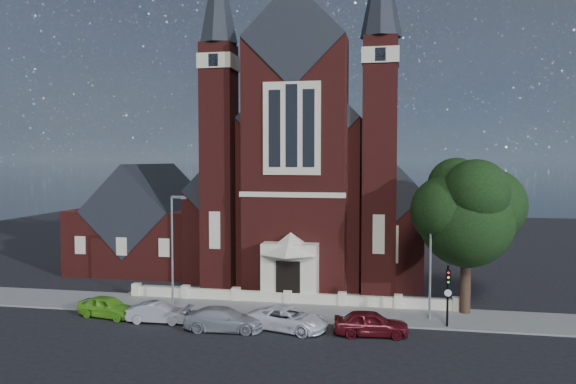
{
  "coord_description": "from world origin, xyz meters",
  "views": [
    {
      "loc": [
        7.55,
        -33.68,
        10.66
      ],
      "look_at": [
        -1.04,
        12.0,
        7.97
      ],
      "focal_mm": 35.0,
      "sensor_mm": 36.0,
      "label": 1
    }
  ],
  "objects_px": {
    "street_tree": "(469,214)",
    "car_silver_b": "(224,319)",
    "street_lamp_left": "(173,244)",
    "car_silver_a": "(158,313)",
    "traffic_signal": "(448,288)",
    "car_white_suv": "(288,319)",
    "church": "(318,184)",
    "street_lamp_right": "(432,252)",
    "parish_hall": "(151,227)",
    "car_dark_red": "(371,323)",
    "car_lime_van": "(108,307)"
  },
  "relations": [
    {
      "from": "parish_hall",
      "to": "car_lime_van",
      "type": "distance_m",
      "value": 18.09
    },
    {
      "from": "parish_hall",
      "to": "traffic_signal",
      "type": "distance_m",
      "value": 31.2
    },
    {
      "from": "street_lamp_right",
      "to": "car_lime_van",
      "type": "relative_size",
      "value": 1.92
    },
    {
      "from": "traffic_signal",
      "to": "street_lamp_right",
      "type": "bearing_deg",
      "value": 120.01
    },
    {
      "from": "traffic_signal",
      "to": "car_white_suv",
      "type": "height_order",
      "value": "traffic_signal"
    },
    {
      "from": "street_lamp_right",
      "to": "traffic_signal",
      "type": "xyz_separation_m",
      "value": [
        0.91,
        -1.57,
        -2.02
      ]
    },
    {
      "from": "church",
      "to": "street_lamp_left",
      "type": "distance_m",
      "value": 20.84
    },
    {
      "from": "traffic_signal",
      "to": "street_tree",
      "type": "bearing_deg",
      "value": 64.05
    },
    {
      "from": "parish_hall",
      "to": "street_tree",
      "type": "bearing_deg",
      "value": -23.26
    },
    {
      "from": "street_lamp_right",
      "to": "car_dark_red",
      "type": "bearing_deg",
      "value": -133.93
    },
    {
      "from": "street_lamp_right",
      "to": "car_silver_a",
      "type": "height_order",
      "value": "street_lamp_right"
    },
    {
      "from": "street_tree",
      "to": "car_lime_van",
      "type": "height_order",
      "value": "street_tree"
    },
    {
      "from": "street_tree",
      "to": "car_silver_b",
      "type": "distance_m",
      "value": 17.72
    },
    {
      "from": "church",
      "to": "car_white_suv",
      "type": "bearing_deg",
      "value": -87.05
    },
    {
      "from": "church",
      "to": "street_lamp_right",
      "type": "relative_size",
      "value": 4.31
    },
    {
      "from": "street_lamp_left",
      "to": "car_dark_red",
      "type": "xyz_separation_m",
      "value": [
        14.22,
        -3.92,
        -3.83
      ]
    },
    {
      "from": "street_lamp_left",
      "to": "street_lamp_right",
      "type": "distance_m",
      "value": 18.0
    },
    {
      "from": "traffic_signal",
      "to": "car_dark_red",
      "type": "distance_m",
      "value": 5.55
    },
    {
      "from": "church",
      "to": "traffic_signal",
      "type": "xyz_separation_m",
      "value": [
        11.0,
        -20.52,
        -5.6
      ]
    },
    {
      "from": "car_silver_a",
      "to": "car_silver_b",
      "type": "height_order",
      "value": "car_silver_b"
    },
    {
      "from": "street_tree",
      "to": "car_silver_b",
      "type": "bearing_deg",
      "value": -157.61
    },
    {
      "from": "traffic_signal",
      "to": "car_silver_b",
      "type": "xyz_separation_m",
      "value": [
        -13.74,
        -3.04,
        -1.86
      ]
    },
    {
      "from": "church",
      "to": "street_lamp_right",
      "type": "xyz_separation_m",
      "value": [
        10.09,
        -18.94,
        -3.59
      ]
    },
    {
      "from": "parish_hall",
      "to": "street_tree",
      "type": "distance_m",
      "value": 31.27
    },
    {
      "from": "parish_hall",
      "to": "car_silver_b",
      "type": "xyz_separation_m",
      "value": [
        13.26,
        -18.61,
        -3.29
      ]
    },
    {
      "from": "traffic_signal",
      "to": "car_silver_a",
      "type": "height_order",
      "value": "traffic_signal"
    },
    {
      "from": "traffic_signal",
      "to": "car_silver_b",
      "type": "height_order",
      "value": "traffic_signal"
    },
    {
      "from": "parish_hall",
      "to": "traffic_signal",
      "type": "xyz_separation_m",
      "value": [
        27.0,
        -15.57,
        -1.43
      ]
    },
    {
      "from": "parish_hall",
      "to": "car_white_suv",
      "type": "height_order",
      "value": "parish_hall"
    },
    {
      "from": "car_lime_van",
      "to": "car_silver_b",
      "type": "bearing_deg",
      "value": -87.77
    },
    {
      "from": "car_lime_van",
      "to": "car_dark_red",
      "type": "distance_m",
      "value": 17.69
    },
    {
      "from": "car_silver_b",
      "to": "car_dark_red",
      "type": "height_order",
      "value": "car_dark_red"
    },
    {
      "from": "parish_hall",
      "to": "street_tree",
      "type": "relative_size",
      "value": 1.14
    },
    {
      "from": "car_dark_red",
      "to": "street_lamp_left",
      "type": "bearing_deg",
      "value": 69.46
    },
    {
      "from": "car_silver_a",
      "to": "car_silver_b",
      "type": "relative_size",
      "value": 0.81
    },
    {
      "from": "traffic_signal",
      "to": "car_white_suv",
      "type": "relative_size",
      "value": 0.78
    },
    {
      "from": "car_dark_red",
      "to": "street_tree",
      "type": "bearing_deg",
      "value": -53.28
    },
    {
      "from": "street_lamp_left",
      "to": "traffic_signal",
      "type": "xyz_separation_m",
      "value": [
        18.91,
        -1.57,
        -2.02
      ]
    },
    {
      "from": "parish_hall",
      "to": "car_dark_red",
      "type": "bearing_deg",
      "value": -38.77
    },
    {
      "from": "street_tree",
      "to": "street_lamp_right",
      "type": "relative_size",
      "value": 1.32
    },
    {
      "from": "street_lamp_left",
      "to": "car_silver_a",
      "type": "height_order",
      "value": "street_lamp_left"
    },
    {
      "from": "street_tree",
      "to": "car_white_suv",
      "type": "bearing_deg",
      "value": -154.45
    },
    {
      "from": "car_lime_van",
      "to": "traffic_signal",
      "type": "bearing_deg",
      "value": -74.23
    },
    {
      "from": "car_lime_van",
      "to": "car_dark_red",
      "type": "bearing_deg",
      "value": -80.73
    },
    {
      "from": "traffic_signal",
      "to": "car_silver_b",
      "type": "distance_m",
      "value": 14.2
    },
    {
      "from": "car_lime_van",
      "to": "car_white_suv",
      "type": "distance_m",
      "value": 12.55
    },
    {
      "from": "street_lamp_left",
      "to": "parish_hall",
      "type": "bearing_deg",
      "value": 120.02
    },
    {
      "from": "street_lamp_right",
      "to": "car_silver_b",
      "type": "xyz_separation_m",
      "value": [
        -12.83,
        -4.61,
        -3.88
      ]
    },
    {
      "from": "car_silver_a",
      "to": "car_dark_red",
      "type": "distance_m",
      "value": 13.79
    },
    {
      "from": "parish_hall",
      "to": "car_white_suv",
      "type": "distance_m",
      "value": 24.92
    }
  ]
}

